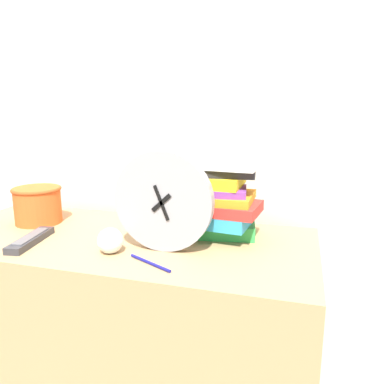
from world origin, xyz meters
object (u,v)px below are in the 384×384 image
(crumpled_paper_ball, at_px, (110,241))
(tv_remote, at_px, (31,240))
(pen, at_px, (150,263))
(book_stack, at_px, (218,196))
(desk_clock, at_px, (163,202))
(basket, at_px, (38,204))

(crumpled_paper_ball, bearing_deg, tv_remote, 179.53)
(pen, bearing_deg, book_stack, 65.79)
(tv_remote, distance_m, pen, 0.39)
(desk_clock, relative_size, tv_remote, 1.37)
(tv_remote, xyz_separation_m, crumpled_paper_ball, (0.26, -0.00, 0.02))
(basket, distance_m, crumpled_paper_ball, 0.42)
(tv_remote, bearing_deg, pen, -6.52)
(book_stack, relative_size, crumpled_paper_ball, 3.80)
(book_stack, bearing_deg, crumpled_paper_ball, -139.07)
(basket, bearing_deg, tv_remote, -57.95)
(book_stack, bearing_deg, tv_remote, -157.19)
(desk_clock, distance_m, tv_remote, 0.42)
(book_stack, bearing_deg, basket, -176.83)
(tv_remote, relative_size, pen, 1.50)
(basket, bearing_deg, desk_clock, -13.46)
(basket, distance_m, pen, 0.56)
(desk_clock, height_order, crumpled_paper_ball, desk_clock)
(book_stack, bearing_deg, pen, -114.21)
(basket, bearing_deg, pen, -23.97)
(book_stack, relative_size, tv_remote, 1.31)
(crumpled_paper_ball, bearing_deg, basket, 153.96)
(desk_clock, xyz_separation_m, tv_remote, (-0.39, -0.06, -0.13))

